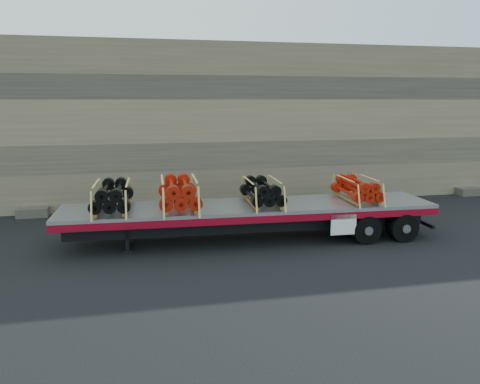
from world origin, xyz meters
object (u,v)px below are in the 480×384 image
(bundle_front, at_px, (112,197))
(trailer, at_px, (250,222))
(bundle_midrear, at_px, (262,192))
(bundle_midfront, at_px, (179,194))
(bundle_rear, at_px, (357,190))

(bundle_front, bearing_deg, trailer, 0.00)
(bundle_midrear, bearing_deg, bundle_midfront, -180.00)
(bundle_rear, bearing_deg, bundle_midfront, -180.00)
(bundle_front, relative_size, bundle_midrear, 1.06)
(bundle_midfront, bearing_deg, bundle_midrear, 0.00)
(trailer, height_order, bundle_midfront, bundle_midfront)
(bundle_front, distance_m, bundle_midrear, 4.76)
(bundle_midrear, distance_m, bundle_rear, 3.31)
(trailer, distance_m, bundle_front, 4.47)
(bundle_midfront, xyz_separation_m, bundle_midrear, (2.70, -0.10, -0.05))
(bundle_midfront, height_order, bundle_midrear, bundle_midfront)
(trailer, relative_size, bundle_midrear, 5.55)
(bundle_front, bearing_deg, bundle_midrear, 0.00)
(bundle_midrear, height_order, bundle_rear, bundle_midrear)
(bundle_rear, bearing_deg, bundle_midrear, 180.00)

